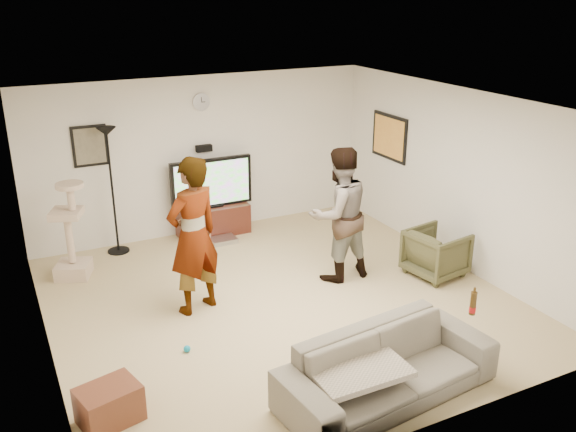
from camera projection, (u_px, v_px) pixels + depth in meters
name	position (u px, v px, depth m)	size (l,w,h in m)	color
floor	(280.00, 301.00, 7.84)	(5.50, 5.50, 0.02)	tan
ceiling	(279.00, 104.00, 6.96)	(5.50, 5.50, 0.02)	white
wall_back	(203.00, 155.00, 9.70)	(5.50, 0.04, 2.50)	silver
wall_front	(424.00, 309.00, 5.10)	(5.50, 0.04, 2.50)	silver
wall_left	(36.00, 249.00, 6.24)	(0.04, 5.50, 2.50)	silver
wall_right	(457.00, 178.00, 8.55)	(0.04, 5.50, 2.50)	silver
wall_clock	(201.00, 102.00, 9.37)	(0.26, 0.26, 0.04)	white
wall_speaker	(204.00, 148.00, 9.60)	(0.25, 0.10, 0.10)	black
picture_back	(90.00, 146.00, 8.84)	(0.42, 0.03, 0.52)	#66614F
picture_right	(389.00, 137.00, 9.80)	(0.03, 0.78, 0.62)	#EA9A3F
tv_stand	(213.00, 220.00, 9.86)	(1.13, 0.45, 0.47)	#3C1811
console_box	(223.00, 240.00, 9.61)	(0.40, 0.30, 0.07)	#B3B3BA
tv	(212.00, 183.00, 9.64)	(1.31, 0.08, 0.78)	black
tv_screen	(213.00, 184.00, 9.61)	(1.21, 0.01, 0.69)	#49E234
floor_lamp	(113.00, 192.00, 8.95)	(0.32, 0.32, 1.90)	black
cat_tree	(68.00, 230.00, 8.26)	(0.43, 0.43, 1.36)	beige
person_left	(193.00, 236.00, 7.30)	(0.71, 0.47, 1.95)	#979797
person_right	(339.00, 214.00, 8.16)	(0.89, 0.69, 1.83)	#3A5A99
sofa	(388.00, 367.00, 5.91)	(2.20, 0.86, 0.64)	#6D675A
throw_blanket	(356.00, 367.00, 5.72)	(0.90, 0.70, 0.06)	#B5A793
beer_bottle	(473.00, 303.00, 6.18)	(0.06, 0.06, 0.25)	#442E10
armchair	(436.00, 253.00, 8.43)	(0.70, 0.72, 0.66)	#414026
side_table	(109.00, 404.00, 5.61)	(0.54, 0.40, 0.36)	brown
toy_ball	(187.00, 349.00, 6.72)	(0.08, 0.08, 0.08)	#0D84B0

